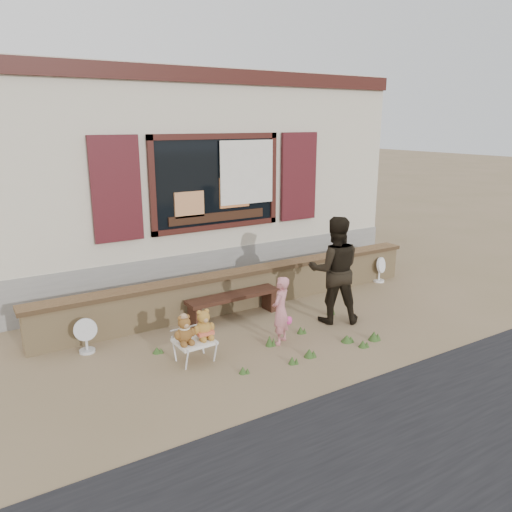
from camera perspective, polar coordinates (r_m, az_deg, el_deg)
ground at (r=7.89m, az=2.29°, el=-8.01°), size 80.00×80.00×0.00m
shopfront at (r=11.32m, az=-10.46°, el=9.30°), size 8.04×5.13×4.00m
brick_wall at (r=8.56m, az=-1.40°, el=-3.66°), size 7.10×0.36×0.67m
bench at (r=8.09m, az=-2.61°, el=-5.13°), size 1.60×0.38×0.41m
folding_chair at (r=6.74m, az=-7.05°, el=-9.75°), size 0.51×0.45×0.30m
teddy_bear_left at (r=6.60m, az=-8.21°, el=-8.25°), size 0.30×0.26×0.39m
teddy_bear_right at (r=6.71m, az=-6.04°, el=-7.68°), size 0.31×0.27×0.41m
child at (r=7.14m, az=2.82°, el=-6.23°), size 0.44×0.40×1.00m
adult at (r=7.90m, az=8.96°, el=-1.58°), size 1.04×0.97×1.70m
fan_left at (r=7.33m, az=-18.87°, el=-8.56°), size 0.33×0.21×0.51m
fan_right at (r=10.21m, az=13.92°, el=-1.50°), size 0.33×0.21×0.51m
grass_tufts at (r=7.29m, az=6.74°, el=-9.60°), size 3.07×1.47×0.16m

